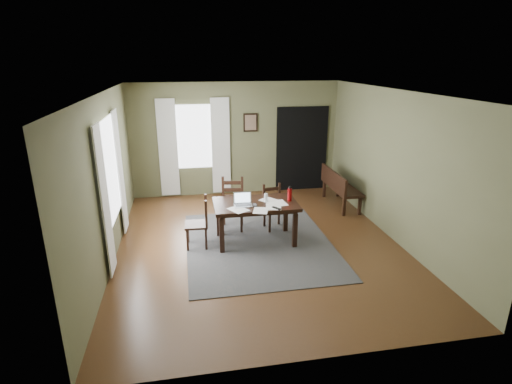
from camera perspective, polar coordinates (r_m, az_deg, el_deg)
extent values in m
cube|color=#492C16|center=(7.34, 0.42, -7.46)|extent=(5.00, 6.00, 0.01)
cube|color=brown|center=(9.73, -2.87, 7.53)|extent=(5.00, 0.02, 2.70)
cube|color=brown|center=(4.13, 8.30, -8.51)|extent=(5.00, 0.02, 2.70)
cube|color=brown|center=(6.86, -20.55, 1.58)|extent=(0.02, 6.00, 2.70)
cube|color=brown|center=(7.70, 19.09, 3.54)|extent=(0.02, 6.00, 2.70)
cube|color=white|center=(6.61, 0.48, 14.11)|extent=(5.00, 6.00, 0.02)
cube|color=#383838|center=(7.33, 0.42, -7.38)|extent=(2.60, 3.20, 0.01)
cube|color=black|center=(7.15, -0.07, -1.76)|extent=(1.50, 0.91, 0.06)
cube|color=black|center=(7.17, -0.07, -2.17)|extent=(1.34, 0.75, 0.05)
cube|color=black|center=(6.91, -4.90, -6.15)|extent=(0.08, 0.08, 0.64)
cube|color=black|center=(7.55, -5.36, -3.96)|extent=(0.08, 0.08, 0.64)
cube|color=black|center=(7.12, 5.56, -5.42)|extent=(0.08, 0.08, 0.64)
cube|color=black|center=(7.74, 4.24, -3.35)|extent=(0.08, 0.08, 0.64)
cube|color=black|center=(7.15, -8.52, -4.64)|extent=(0.42, 0.42, 0.04)
cube|color=black|center=(7.39, -9.69, -5.72)|extent=(0.04, 0.04, 0.39)
cube|color=black|center=(7.38, -7.17, -5.62)|extent=(0.04, 0.04, 0.39)
cube|color=black|center=(7.10, -9.77, -6.79)|extent=(0.04, 0.04, 0.39)
cube|color=black|center=(7.09, -7.14, -6.69)|extent=(0.04, 0.04, 0.39)
cube|color=black|center=(7.21, -7.17, -2.17)|extent=(0.04, 0.04, 0.50)
cube|color=black|center=(6.89, -7.13, -3.17)|extent=(0.04, 0.04, 0.50)
cube|color=black|center=(7.10, -7.11, -3.66)|extent=(0.04, 0.30, 0.07)
cube|color=black|center=(7.05, -7.15, -2.66)|extent=(0.04, 0.30, 0.07)
cube|color=black|center=(7.00, -7.19, -1.64)|extent=(0.04, 0.30, 0.07)
cube|color=black|center=(7.79, -3.38, -2.13)|extent=(0.51, 0.51, 0.04)
cube|color=black|center=(7.72, -4.74, -4.25)|extent=(0.05, 0.05, 0.43)
cube|color=black|center=(8.05, -4.57, -3.26)|extent=(0.05, 0.05, 0.43)
cube|color=black|center=(7.70, -2.08, -4.25)|extent=(0.05, 0.05, 0.43)
cube|color=black|center=(8.03, -2.02, -3.26)|extent=(0.05, 0.05, 0.43)
cube|color=black|center=(7.89, -4.73, 0.31)|extent=(0.05, 0.05, 0.55)
cube|color=black|center=(7.87, -1.98, 0.32)|extent=(0.05, 0.05, 0.55)
cube|color=black|center=(7.93, -3.34, -0.69)|extent=(0.33, 0.08, 0.07)
cube|color=black|center=(7.88, -3.36, 0.32)|extent=(0.33, 0.08, 0.07)
cube|color=black|center=(7.84, -3.38, 1.34)|extent=(0.33, 0.08, 0.07)
cube|color=black|center=(7.81, 2.66, -2.54)|extent=(0.43, 0.43, 0.04)
cube|color=black|center=(7.70, 1.97, -4.48)|extent=(0.04, 0.04, 0.37)
cube|color=black|center=(7.97, 1.20, -3.65)|extent=(0.04, 0.04, 0.37)
cube|color=black|center=(7.81, 4.10, -4.19)|extent=(0.04, 0.04, 0.37)
cube|color=black|center=(8.07, 3.28, -3.39)|extent=(0.04, 0.04, 0.37)
cube|color=black|center=(7.83, 1.12, -0.57)|extent=(0.05, 0.05, 0.47)
cube|color=black|center=(7.93, 3.35, -0.32)|extent=(0.05, 0.05, 0.47)
cube|color=black|center=(7.92, 2.23, -1.31)|extent=(0.28, 0.06, 0.06)
cube|color=black|center=(7.88, 2.24, -0.44)|extent=(0.28, 0.06, 0.06)
cube|color=black|center=(7.84, 2.25, 0.44)|extent=(0.28, 0.06, 0.06)
cube|color=black|center=(9.25, 12.12, 0.70)|extent=(0.47, 1.46, 0.06)
cube|color=black|center=(8.86, 14.58, -1.91)|extent=(0.06, 0.06, 0.41)
cube|color=black|center=(8.72, 12.46, -2.08)|extent=(0.06, 0.06, 0.41)
cube|color=black|center=(9.94, 11.64, 0.56)|extent=(0.06, 0.06, 0.41)
cube|color=black|center=(9.81, 9.72, 0.45)|extent=(0.06, 0.06, 0.41)
cube|color=black|center=(9.12, 11.00, 1.88)|extent=(0.05, 1.46, 0.35)
cube|color=#B7B7BC|center=(6.99, -1.85, -1.93)|extent=(0.33, 0.23, 0.02)
cube|color=#B7B7BC|center=(7.06, -1.96, -0.80)|extent=(0.32, 0.07, 0.21)
cube|color=silver|center=(7.06, -1.95, -0.82)|extent=(0.28, 0.05, 0.17)
cube|color=#3F3F42|center=(6.98, -1.84, -1.89)|extent=(0.27, 0.14, 0.00)
cube|color=#3F3F42|center=(6.98, -0.15, -1.88)|extent=(0.06, 0.10, 0.03)
cube|color=black|center=(6.87, 2.93, -2.32)|extent=(0.14, 0.17, 0.02)
cylinder|color=silver|center=(7.19, 1.42, -0.79)|extent=(0.07, 0.07, 0.14)
cylinder|color=#970B0D|center=(7.22, 4.83, -0.38)|extent=(0.11, 0.11, 0.24)
cylinder|color=black|center=(7.18, 4.86, 0.66)|extent=(0.06, 0.06, 0.04)
cube|color=white|center=(6.83, -2.55, -2.52)|extent=(0.39, 0.42, 0.00)
cube|color=white|center=(6.96, 2.51, -2.10)|extent=(0.31, 0.37, 0.00)
cube|color=white|center=(7.25, 1.99, -1.22)|extent=(0.41, 0.42, 0.00)
cube|color=white|center=(7.13, 3.30, -1.58)|extent=(0.28, 0.35, 0.00)
cube|color=white|center=(6.78, 0.66, -2.66)|extent=(0.32, 0.37, 0.00)
cube|color=white|center=(7.01, -20.14, 2.85)|extent=(0.01, 1.30, 1.70)
cube|color=white|center=(9.61, -8.83, 7.80)|extent=(1.00, 0.01, 1.50)
cube|color=silver|center=(6.31, -20.77, -1.31)|extent=(0.03, 0.48, 2.30)
cube|color=silver|center=(7.85, -18.81, 2.71)|extent=(0.03, 0.48, 2.30)
cube|color=silver|center=(9.63, -12.45, 6.09)|extent=(0.44, 0.03, 2.30)
cube|color=silver|center=(9.66, -5.05, 6.49)|extent=(0.44, 0.03, 2.30)
cube|color=black|center=(9.69, -0.80, 9.90)|extent=(0.34, 0.03, 0.44)
cube|color=brown|center=(9.67, -0.78, 9.89)|extent=(0.27, 0.01, 0.36)
cube|color=black|center=(10.11, 6.55, 6.11)|extent=(1.30, 0.03, 2.10)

